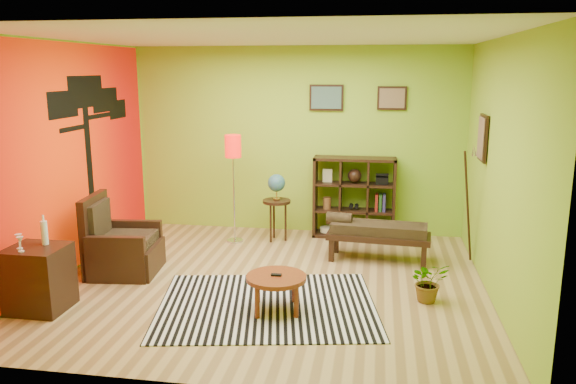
% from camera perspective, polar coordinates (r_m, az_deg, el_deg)
% --- Properties ---
extents(ground, '(5.00, 5.00, 0.00)m').
position_cam_1_polar(ground, '(6.70, -2.03, -9.15)').
color(ground, tan).
rests_on(ground, ground).
extents(room_shell, '(5.04, 4.54, 2.82)m').
position_cam_1_polar(room_shell, '(6.31, -2.96, 6.36)').
color(room_shell, '#8FC02D').
rests_on(room_shell, ground).
extents(zebra_rug, '(2.57, 2.16, 0.01)m').
position_cam_1_polar(zebra_rug, '(6.09, -2.12, -11.40)').
color(zebra_rug, silver).
rests_on(zebra_rug, ground).
extents(coffee_table, '(0.62, 0.62, 0.40)m').
position_cam_1_polar(coffee_table, '(5.85, -1.20, -8.99)').
color(coffee_table, maroon).
rests_on(coffee_table, ground).
extents(armchair, '(0.89, 0.89, 0.97)m').
position_cam_1_polar(armchair, '(7.23, -16.69, -5.60)').
color(armchair, black).
rests_on(armchair, ground).
extents(side_cabinet, '(0.58, 0.52, 1.00)m').
position_cam_1_polar(side_cabinet, '(6.42, -24.02, -7.98)').
color(side_cabinet, black).
rests_on(side_cabinet, ground).
extents(floor_lamp, '(0.24, 0.24, 1.56)m').
position_cam_1_polar(floor_lamp, '(7.97, -5.59, 3.67)').
color(floor_lamp, silver).
rests_on(floor_lamp, ground).
extents(globe_table, '(0.40, 0.40, 0.98)m').
position_cam_1_polar(globe_table, '(8.09, -1.17, 0.15)').
color(globe_table, black).
rests_on(globe_table, ground).
extents(cube_shelf, '(1.20, 0.35, 1.20)m').
position_cam_1_polar(cube_shelf, '(8.36, 6.82, -0.57)').
color(cube_shelf, black).
rests_on(cube_shelf, ground).
extents(bench, '(1.37, 0.59, 0.61)m').
position_cam_1_polar(bench, '(7.41, 8.91, -3.97)').
color(bench, black).
rests_on(bench, ground).
extents(potted_plant, '(0.53, 0.56, 0.35)m').
position_cam_1_polar(potted_plant, '(6.31, 14.07, -9.22)').
color(potted_plant, '#26661E').
rests_on(potted_plant, ground).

